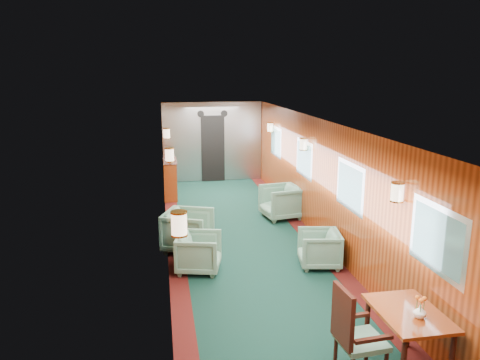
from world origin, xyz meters
The scene contains 12 objects.
room centered at (0.00, 0.00, 1.63)m, with size 12.00×12.10×2.40m.
bulkhead centered at (0.00, 5.91, 1.18)m, with size 2.98×0.17×2.39m.
windows_right centered at (1.49, 0.25, 1.45)m, with size 0.02×8.60×0.80m.
wall_sconces centered at (0.00, 0.57, 1.79)m, with size 2.97×7.97×0.25m.
dining_table centered at (1.07, -3.76, 0.61)m, with size 0.69×0.98×0.73m.
side_chair centered at (0.39, -3.84, 0.60)m, with size 0.54×0.56×1.11m.
credenza centered at (-1.34, 4.16, 0.51)m, with size 0.35×1.12×1.28m.
flower_vase centered at (1.10, -3.90, 0.80)m, with size 0.14×0.14×0.14m, color white.
armchair_left_near centered at (-0.99, -0.67, 0.33)m, with size 0.70×0.72×0.65m, color #214E40.
armchair_left_far centered at (-1.11, 0.30, 0.38)m, with size 0.82×0.85×0.77m, color #214E40.
armchair_right_near centered at (1.07, -0.82, 0.32)m, with size 0.67×0.69×0.63m, color #214E40.
armchair_right_far centered at (1.10, 1.92, 0.38)m, with size 0.81×0.83×0.76m, color #214E40.
Camera 1 is at (-1.55, -8.04, 3.31)m, focal length 35.00 mm.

